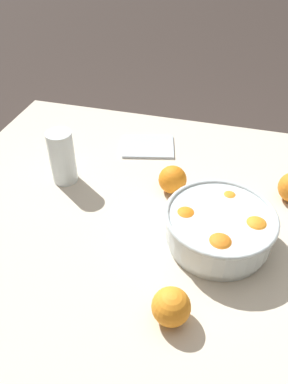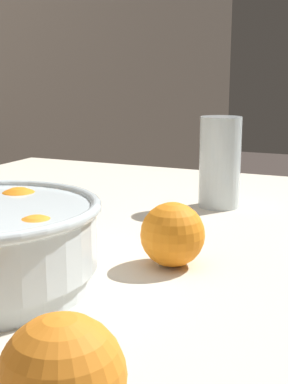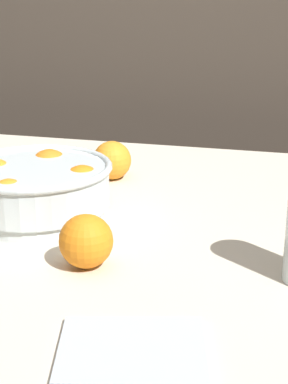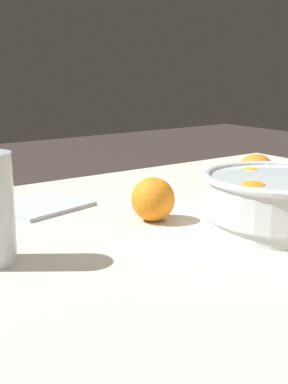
{
  "view_description": "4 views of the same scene",
  "coord_description": "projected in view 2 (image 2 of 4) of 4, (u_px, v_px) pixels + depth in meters",
  "views": [
    {
      "loc": [
        -0.1,
        0.68,
        1.4
      ],
      "look_at": [
        0.09,
        -0.0,
        0.81
      ],
      "focal_mm": 35.0,
      "sensor_mm": 36.0,
      "label": 1
    },
    {
      "loc": [
        -0.54,
        -0.35,
        0.95
      ],
      "look_at": [
        0.15,
        -0.05,
        0.78
      ],
      "focal_mm": 50.0,
      "sensor_mm": 36.0,
      "label": 2
    },
    {
      "loc": [
        0.33,
        -0.93,
        1.13
      ],
      "look_at": [
        0.1,
        -0.02,
        0.8
      ],
      "focal_mm": 60.0,
      "sensor_mm": 36.0,
      "label": 3
    },
    {
      "loc": [
        0.6,
        0.61,
        0.99
      ],
      "look_at": [
        0.13,
        -0.03,
        0.8
      ],
      "focal_mm": 50.0,
      "sensor_mm": 36.0,
      "label": 4
    }
  ],
  "objects": [
    {
      "name": "orange_loose_front",
      "position": [
        62.0,
        378.0,
        0.34
      ],
      "size": [
        0.08,
        0.08,
        0.08
      ],
      "primitive_type": "sphere",
      "color": "orange",
      "rests_on": "dining_table"
    },
    {
      "name": "orange_loose_aside",
      "position": [
        173.0,
        234.0,
        0.65
      ],
      "size": [
        0.08,
        0.08,
        0.08
      ],
      "primitive_type": "sphere",
      "color": "orange",
      "rests_on": "dining_table"
    },
    {
      "name": "dining_table",
      "position": [
        65.0,
        306.0,
        0.69
      ],
      "size": [
        1.38,
        1.09,
        0.72
      ],
      "color": "beige",
      "rests_on": "ground_plane"
    },
    {
      "name": "juice_glass",
      "position": [
        220.0,
        165.0,
        0.94
      ],
      "size": [
        0.07,
        0.07,
        0.16
      ],
      "color": "#F4A314",
      "rests_on": "dining_table"
    }
  ]
}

